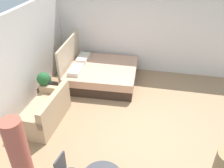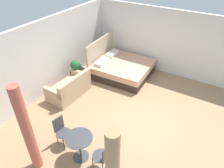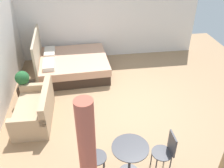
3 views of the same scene
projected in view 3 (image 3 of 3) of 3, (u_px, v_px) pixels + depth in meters
name	position (u px, v px, depth m)	size (l,w,h in m)	color
ground_plane	(124.00, 105.00, 6.34)	(9.08, 9.11, 0.02)	#9E7A56
wall_right	(109.00, 21.00, 8.17)	(0.12, 6.11, 2.52)	silver
bed	(71.00, 65.00, 7.56)	(2.03, 2.17, 1.35)	#38281E
couch	(36.00, 110.00, 5.71)	(1.50, 0.86, 0.83)	tan
nightstand	(28.00, 92.00, 6.43)	(0.49, 0.40, 0.47)	#473323
potted_plant	(22.00, 78.00, 6.08)	(0.35, 0.35, 0.45)	tan
vase	(26.00, 79.00, 6.35)	(0.12, 0.12, 0.21)	slate
balcony_table	(130.00, 155.00, 4.32)	(0.66, 0.66, 0.71)	#3F3F44
cafe_chair_near_window	(167.00, 150.00, 4.39)	(0.39, 0.39, 0.88)	#3F3F44
cafe_chair_near_couch	(92.00, 154.00, 4.32)	(0.44, 0.44, 0.86)	#3F3F44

